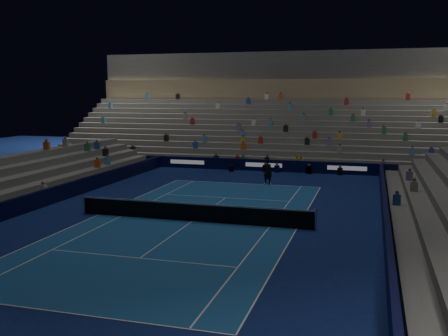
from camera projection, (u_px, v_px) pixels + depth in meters
ground at (192, 221)px, 27.13m from camera, size 90.00×90.00×0.00m
court_surface at (192, 221)px, 27.13m from camera, size 10.97×23.77×0.01m
sponsor_barrier_far at (264, 165)px, 44.66m from camera, size 44.00×0.25×1.00m
sponsor_barrier_east at (386, 225)px, 24.41m from camera, size 0.25×37.00×1.00m
sponsor_barrier_west at (33, 201)px, 29.72m from camera, size 0.25×37.00×1.00m
grandstand_main at (283, 126)px, 53.19m from camera, size 44.00×15.20×11.20m
tennis_net at (192, 212)px, 27.06m from camera, size 12.90×0.10×1.10m
tennis_player at (268, 172)px, 37.90m from camera, size 0.79×0.60×1.94m
broadcast_camera at (231, 168)px, 44.49m from camera, size 0.55×0.92×0.54m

